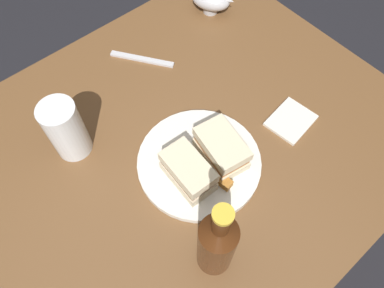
% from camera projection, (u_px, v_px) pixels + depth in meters
% --- Properties ---
extents(ground_plane, '(6.00, 6.00, 0.00)m').
position_uv_depth(ground_plane, '(188.00, 228.00, 1.51)').
color(ground_plane, black).
extents(dining_table, '(1.07, 0.90, 0.72)m').
position_uv_depth(dining_table, '(187.00, 194.00, 1.19)').
color(dining_table, brown).
rests_on(dining_table, ground).
extents(plate, '(0.28, 0.28, 0.02)m').
position_uv_depth(plate, '(199.00, 162.00, 0.84)').
color(plate, silver).
rests_on(plate, dining_table).
extents(sandwich_half_left, '(0.08, 0.12, 0.07)m').
position_uv_depth(sandwich_half_left, '(188.00, 172.00, 0.78)').
color(sandwich_half_left, beige).
rests_on(sandwich_half_left, plate).
extents(sandwich_half_right, '(0.10, 0.13, 0.07)m').
position_uv_depth(sandwich_half_right, '(221.00, 149.00, 0.81)').
color(sandwich_half_right, beige).
rests_on(sandwich_half_right, plate).
extents(potato_wedge_front, '(0.03, 0.06, 0.02)m').
position_uv_depth(potato_wedge_front, '(221.00, 179.00, 0.80)').
color(potato_wedge_front, '#AD702D').
rests_on(potato_wedge_front, plate).
extents(potato_wedge_middle, '(0.03, 0.04, 0.01)m').
position_uv_depth(potato_wedge_middle, '(237.00, 163.00, 0.82)').
color(potato_wedge_middle, gold).
rests_on(potato_wedge_middle, plate).
extents(potato_wedge_back, '(0.04, 0.04, 0.02)m').
position_uv_depth(potato_wedge_back, '(226.00, 159.00, 0.82)').
color(potato_wedge_back, gold).
rests_on(potato_wedge_back, plate).
extents(potato_wedge_left_edge, '(0.02, 0.04, 0.02)m').
position_uv_depth(potato_wedge_left_edge, '(221.00, 177.00, 0.80)').
color(potato_wedge_left_edge, '#AD702D').
rests_on(potato_wedge_left_edge, plate).
extents(potato_wedge_right_edge, '(0.02, 0.05, 0.02)m').
position_uv_depth(potato_wedge_right_edge, '(218.00, 162.00, 0.82)').
color(potato_wedge_right_edge, '#AD702D').
rests_on(potato_wedge_right_edge, plate).
extents(pint_glass, '(0.08, 0.08, 0.15)m').
position_uv_depth(pint_glass, '(67.00, 132.00, 0.81)').
color(pint_glass, white).
rests_on(pint_glass, dining_table).
extents(gravy_boat, '(0.12, 0.14, 0.07)m').
position_uv_depth(gravy_boat, '(211.00, 0.00, 1.07)').
color(gravy_boat, '#B7B7BC').
rests_on(gravy_boat, dining_table).
extents(cider_bottle, '(0.07, 0.07, 0.27)m').
position_uv_depth(cider_bottle, '(217.00, 244.00, 0.65)').
color(cider_bottle, '#47230F').
rests_on(cider_bottle, dining_table).
extents(napkin, '(0.12, 0.10, 0.01)m').
position_uv_depth(napkin, '(291.00, 121.00, 0.90)').
color(napkin, silver).
rests_on(napkin, dining_table).
extents(fork, '(0.12, 0.16, 0.01)m').
position_uv_depth(fork, '(142.00, 59.00, 1.01)').
color(fork, silver).
rests_on(fork, dining_table).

